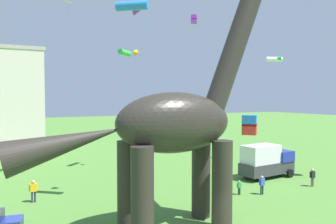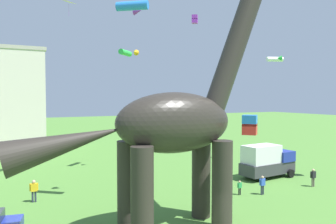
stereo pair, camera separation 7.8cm
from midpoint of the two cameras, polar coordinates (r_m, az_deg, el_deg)
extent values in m
cylinder|color=#2D2823|center=(21.70, 5.70, -11.17)|extent=(1.22, 1.22, 5.26)
cylinder|color=#2D2823|center=(19.83, 9.34, -12.52)|extent=(1.22, 1.22, 5.26)
cylinder|color=#2D2823|center=(19.59, -7.22, -12.69)|extent=(1.22, 1.22, 5.26)
cylinder|color=#2D2823|center=(17.50, -4.65, -14.56)|extent=(1.22, 1.22, 5.26)
ellipsoid|color=#2D2823|center=(18.88, 1.12, -1.86)|extent=(7.19, 3.10, 3.54)
cylinder|color=#2D2823|center=(21.79, 12.42, 13.65)|extent=(5.17, 1.33, 10.25)
cone|color=#2D2823|center=(17.07, -17.25, -5.19)|extent=(6.32, 1.77, 3.00)
cube|color=#38383D|center=(33.46, 16.86, -9.32)|extent=(5.77, 2.59, 1.10)
cube|color=navy|center=(34.54, 19.14, -7.21)|extent=(1.96, 2.08, 1.00)
cube|color=silver|center=(32.68, 15.88, -7.09)|extent=(3.75, 2.33, 1.70)
cylinder|color=black|center=(35.69, 18.07, -9.49)|extent=(0.82, 0.33, 0.80)
cylinder|color=black|center=(34.25, 20.57, -10.04)|extent=(0.82, 0.33, 0.80)
cylinder|color=black|center=(33.26, 13.44, -10.32)|extent=(0.82, 0.33, 0.80)
cylinder|color=black|center=(31.72, 15.91, -10.98)|extent=(0.82, 0.33, 0.80)
cylinder|color=black|center=(27.27, 12.17, -13.44)|extent=(0.09, 0.09, 0.57)
cylinder|color=black|center=(27.35, 12.40, -13.40)|extent=(0.09, 0.09, 0.57)
cube|color=green|center=(27.18, 12.29, -12.43)|extent=(0.31, 0.19, 0.40)
sphere|color=tan|center=(27.10, 12.30, -11.84)|extent=(0.18, 0.18, 0.18)
cylinder|color=green|center=(27.07, 11.99, -12.45)|extent=(0.08, 0.08, 0.38)
cylinder|color=green|center=(27.28, 12.59, -12.33)|extent=(0.08, 0.08, 0.38)
cylinder|color=#6B6056|center=(31.56, 23.79, -11.20)|extent=(0.13, 0.13, 0.78)
cylinder|color=#6B6056|center=(31.70, 24.02, -11.14)|extent=(0.13, 0.13, 0.78)
cube|color=black|center=(31.48, 23.93, -9.99)|extent=(0.42, 0.26, 0.55)
sphere|color=tan|center=(31.40, 23.94, -9.28)|extent=(0.24, 0.24, 0.24)
cylinder|color=black|center=(31.29, 23.64, -10.01)|extent=(0.10, 0.10, 0.52)
cylinder|color=black|center=(31.66, 24.21, -9.88)|extent=(0.10, 0.10, 0.52)
cylinder|color=#2D3347|center=(26.82, -22.80, -13.58)|extent=(0.14, 0.14, 0.82)
cylinder|color=#2D3347|center=(26.83, -22.36, -13.57)|extent=(0.14, 0.14, 0.82)
cube|color=yellow|center=(26.64, -22.61, -12.12)|extent=(0.45, 0.27, 0.58)
sphere|color=tan|center=(26.54, -22.62, -11.24)|extent=(0.26, 0.26, 0.26)
cylinder|color=yellow|center=(26.62, -23.17, -12.08)|extent=(0.11, 0.11, 0.55)
cylinder|color=yellow|center=(26.65, -22.05, -12.04)|extent=(0.11, 0.11, 0.55)
cylinder|color=#2D3347|center=(27.73, 15.90, -13.02)|extent=(0.13, 0.13, 0.75)
cylinder|color=#2D3347|center=(27.85, 16.19, -12.96)|extent=(0.13, 0.13, 0.75)
cube|color=blue|center=(27.62, 16.06, -11.71)|extent=(0.41, 0.25, 0.53)
sphere|color=tan|center=(27.53, 16.07, -10.93)|extent=(0.23, 0.23, 0.23)
cylinder|color=blue|center=(27.46, 15.69, -11.73)|extent=(0.10, 0.10, 0.50)
cylinder|color=blue|center=(27.77, 16.43, -11.58)|extent=(0.10, 0.10, 0.50)
cube|color=yellow|center=(33.32, -17.18, 17.97)|extent=(1.43, 1.32, 0.27)
cylinder|color=purple|center=(33.12, -17.16, 16.72)|extent=(0.01, 0.01, 1.16)
cube|color=#287AE5|center=(19.99, 14.01, -1.46)|extent=(1.15, 1.15, 0.66)
cube|color=red|center=(20.03, 13.99, -2.92)|extent=(1.15, 1.15, 0.66)
cylinder|color=green|center=(35.31, -7.67, 10.26)|extent=(1.90, 1.91, 0.59)
cone|color=orange|center=(34.83, -5.93, 10.38)|extent=(0.81, 0.81, 0.62)
cylinder|color=white|center=(41.55, 18.04, 8.78)|extent=(2.07, 1.17, 0.56)
cone|color=green|center=(40.57, 18.72, 8.93)|extent=(0.66, 0.72, 0.59)
cube|color=purple|center=(40.96, 4.53, 16.19)|extent=(0.96, 0.96, 0.55)
cube|color=purple|center=(40.86, 4.53, 15.60)|extent=(0.96, 0.96, 0.55)
cylinder|color=#287AE5|center=(24.10, -6.42, 18.03)|extent=(2.19, 1.91, 0.64)
cone|color=purple|center=(25.26, -5.49, 17.30)|extent=(0.86, 0.88, 0.67)
camera|label=1|loc=(0.04, -90.12, -0.01)|focal=34.78mm
camera|label=2|loc=(0.04, 89.88, 0.01)|focal=34.78mm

